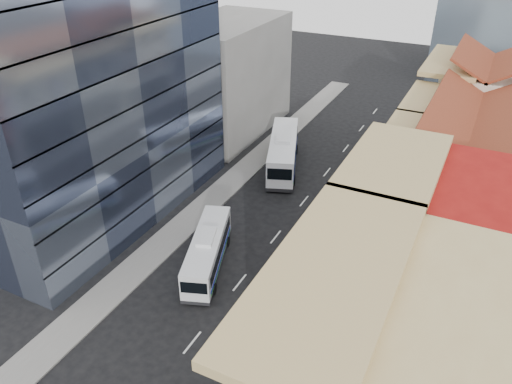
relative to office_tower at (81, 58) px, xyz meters
The scene contains 11 objects.
sidewalk_right 29.70m from the office_tower, ahead, with size 3.00×90.00×0.15m, color slate.
sidewalk_left 17.44m from the office_tower, 19.44° to the left, with size 3.00×90.00×0.15m, color slate.
shophouse_red 32.34m from the office_tower, ahead, with size 8.00×10.00×12.00m, color #9D1611.
shophouse_cream_near 33.43m from the office_tower, 13.60° to the left, with size 8.00×9.00×10.00m, color beige.
shophouse_cream_mid 36.51m from the office_tower, 28.02° to the left, with size 8.00×9.00×10.00m, color beige.
shophouse_cream_far 42.19m from the office_tower, 41.05° to the left, with size 8.00×12.00×11.00m, color beige.
office_tower is the anchor object (origin of this frame).
office_block_far 24.37m from the office_tower, 87.51° to the left, with size 10.00×18.00×14.00m, color gray.
bus_left_near 19.43m from the office_tower, 13.57° to the right, with size 2.33×9.94×3.19m, color white, non-canonical shape.
bus_left_far 23.81m from the office_tower, 52.95° to the left, with size 2.93×12.49×4.01m, color white, non-canonical shape.
bus_right 26.24m from the office_tower, 14.49° to the right, with size 2.23×9.53×3.06m, color silver, non-canonical shape.
Camera 1 is at (14.82, -12.00, 26.40)m, focal length 35.00 mm.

